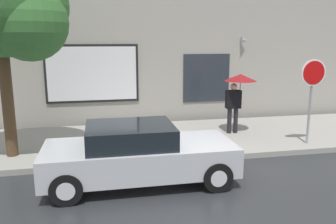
% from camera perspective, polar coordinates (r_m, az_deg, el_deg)
% --- Properties ---
extents(ground_plane, '(60.00, 60.00, 0.00)m').
position_cam_1_polar(ground_plane, '(8.01, 3.09, -11.07)').
color(ground_plane, '#282B2D').
extents(sidewalk, '(20.00, 4.00, 0.15)m').
position_cam_1_polar(sidewalk, '(10.74, -0.93, -4.56)').
color(sidewalk, gray).
rests_on(sidewalk, ground).
extents(building_facade, '(20.00, 0.67, 7.00)m').
position_cam_1_polar(building_facade, '(12.76, -3.16, 13.52)').
color(building_facade, '#9E998E').
rests_on(building_facade, ground).
extents(parked_car, '(4.14, 1.80, 1.33)m').
position_cam_1_polar(parked_car, '(7.62, -5.00, -6.98)').
color(parked_car, '#B7BABF').
rests_on(parked_car, ground).
extents(fire_hydrant, '(0.30, 0.44, 0.74)m').
position_cam_1_polar(fire_hydrant, '(9.38, -5.88, -4.31)').
color(fire_hydrant, red).
rests_on(fire_hydrant, sidewalk).
extents(pedestrian_with_umbrella, '(1.02, 1.02, 1.91)m').
position_cam_1_polar(pedestrian_with_umbrella, '(11.14, 11.59, 4.25)').
color(pedestrian_with_umbrella, black).
rests_on(pedestrian_with_umbrella, sidewalk).
extents(street_tree, '(3.32, 2.82, 5.02)m').
position_cam_1_polar(street_tree, '(9.41, -25.51, 15.08)').
color(street_tree, '#4C3823').
rests_on(street_tree, sidewalk).
extents(stop_sign, '(0.76, 0.10, 2.45)m').
position_cam_1_polar(stop_sign, '(10.52, 22.83, 4.20)').
color(stop_sign, gray).
rests_on(stop_sign, sidewalk).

